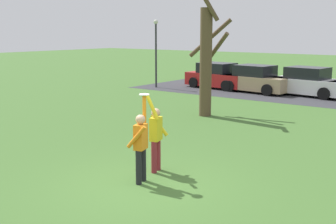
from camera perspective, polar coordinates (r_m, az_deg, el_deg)
name	(u,v)px	position (r m, az deg, el deg)	size (l,w,h in m)	color
ground_plane	(143,186)	(10.35, -3.29, -9.61)	(120.00, 120.00, 0.00)	#426B2D
person_catcher	(141,143)	(10.30, -3.58, -4.00)	(0.48, 0.58, 2.08)	black
person_defender	(156,134)	(11.11, -1.59, -2.92)	(0.54, 0.62, 2.04)	maroon
frisbee_disc	(144,94)	(10.28, -3.12, 2.29)	(0.24, 0.24, 0.02)	white
parked_car_red	(218,77)	(27.85, 6.54, 4.61)	(4.28, 2.39, 1.59)	red
parked_car_tan	(256,80)	(26.31, 11.42, 4.13)	(4.28, 2.39, 1.59)	tan
parked_car_white	(309,83)	(25.60, 17.89, 3.66)	(4.28, 2.39, 1.59)	white
parking_strip	(312,97)	(25.35, 18.22, 1.93)	(21.50, 6.40, 0.01)	#38383D
bare_tree_tall	(207,59)	(18.50, 5.06, 6.90)	(2.04, 1.84, 5.13)	brown
lamppost_by_lot	(156,47)	(27.90, -1.58, 8.51)	(0.28, 0.28, 4.26)	#2D2D33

